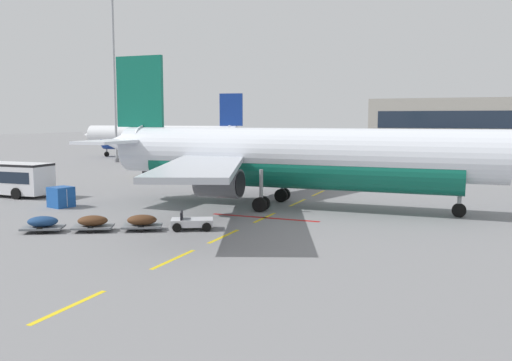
% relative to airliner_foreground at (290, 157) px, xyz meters
% --- Properties ---
extents(apron_paint_markings, '(8.00, 96.39, 0.01)m').
position_rel_airliner_foreground_xyz_m(apron_paint_markings, '(-0.11, 10.97, -3.95)').
color(apron_paint_markings, yellow).
rests_on(apron_paint_markings, ground).
extents(airliner_foreground, '(34.75, 34.61, 12.20)m').
position_rel_airliner_foreground_xyz_m(airliner_foreground, '(0.00, 0.00, 0.00)').
color(airliner_foreground, silver).
rests_on(airliner_foreground, ground).
extents(airliner_far_center, '(31.83, 31.32, 11.17)m').
position_rel_airliner_foreground_xyz_m(airliner_far_center, '(-38.11, 42.69, -0.33)').
color(airliner_far_center, white).
rests_on(airliner_far_center, ground).
extents(catering_truck, '(4.08, 7.38, 3.14)m').
position_rel_airliner_foreground_xyz_m(catering_truck, '(-22.96, 17.73, -2.30)').
color(catering_truck, black).
rests_on(catering_truck, ground).
extents(baggage_train, '(10.97, 6.65, 1.14)m').
position_rel_airliner_foreground_xyz_m(baggage_train, '(-6.88, -12.62, -3.42)').
color(baggage_train, silver).
rests_on(baggage_train, ground).
extents(uld_cargo_container, '(1.94, 1.91, 1.60)m').
position_rel_airliner_foreground_xyz_m(uld_cargo_container, '(-16.59, -6.86, -3.15)').
color(uld_cargo_container, '#194C9E').
rests_on(uld_cargo_container, ground).
extents(apron_light_mast_near, '(1.80, 1.80, 26.45)m').
position_rel_airliner_foreground_xyz_m(apron_light_mast_near, '(-39.86, 31.19, 12.38)').
color(apron_light_mast_near, slate).
rests_on(apron_light_mast_near, ground).
extents(terminal_satellite, '(64.52, 18.18, 13.72)m').
position_rel_airliner_foreground_xyz_m(terminal_satellite, '(18.01, 114.25, 2.13)').
color(terminal_satellite, '#9E998E').
rests_on(terminal_satellite, ground).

